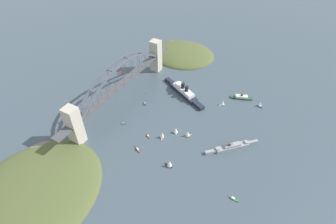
# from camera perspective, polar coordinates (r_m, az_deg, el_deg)

# --- Properties ---
(ground_plane) EXTENTS (1400.00, 1400.00, 0.00)m
(ground_plane) POSITION_cam_1_polar(r_m,az_deg,el_deg) (424.30, -9.40, 2.61)
(ground_plane) COLOR #3D4C56
(harbor_arch_bridge) EXTENTS (261.62, 16.55, 66.94)m
(harbor_arch_bridge) POSITION_cam_1_polar(r_m,az_deg,el_deg) (406.48, -9.86, 5.91)
(harbor_arch_bridge) COLOR #BCB29E
(harbor_arch_bridge) RESTS_ON ground
(headland_west_shore) EXTENTS (110.66, 124.82, 22.08)m
(headland_west_shore) POSITION_cam_1_polar(r_m,az_deg,el_deg) (538.70, 2.94, 12.21)
(headland_west_shore) COLOR #4C562D
(headland_west_shore) RESTS_ON ground
(headland_east_shore) EXTENTS (166.63, 139.32, 22.61)m
(headland_east_shore) POSITION_cam_1_polar(r_m,az_deg,el_deg) (342.58, -26.84, -15.01)
(headland_east_shore) COLOR #4C562D
(headland_east_shore) RESTS_ON ground
(ocean_liner) EXTENTS (50.01, 88.52, 19.50)m
(ocean_liner) POSITION_cam_1_polar(r_m,az_deg,el_deg) (426.99, 3.33, 4.37)
(ocean_liner) COLOR #1E2333
(ocean_liner) RESTS_ON ground
(naval_cruiser) EXTENTS (54.48, 54.35, 17.02)m
(naval_cruiser) POSITION_cam_1_polar(r_m,az_deg,el_deg) (353.61, 13.35, -7.17)
(naval_cruiser) COLOR gray
(naval_cruiser) RESTS_ON ground
(harbor_ferry_steamer) EXTENTS (17.06, 33.52, 7.79)m
(harbor_ferry_steamer) POSITION_cam_1_polar(r_m,az_deg,el_deg) (435.20, 15.38, 3.06)
(harbor_ferry_steamer) COLOR #23512D
(harbor_ferry_steamer) RESTS_ON ground
(seaplane_taxiing_near_bridge) EXTENTS (8.18, 9.62, 4.98)m
(seaplane_taxiing_near_bridge) POSITION_cam_1_polar(r_m,az_deg,el_deg) (464.71, -8.85, 6.84)
(seaplane_taxiing_near_bridge) COLOR #B7B7B2
(seaplane_taxiing_near_bridge) RESTS_ON ground
(seaplane_second_in_formation) EXTENTS (10.40, 7.41, 4.95)m
(seaplane_second_in_formation) POSITION_cam_1_polar(r_m,az_deg,el_deg) (485.13, -9.87, 8.31)
(seaplane_second_in_formation) COLOR #B7B7B2
(seaplane_second_in_formation) RESTS_ON ground
(small_boat_0) EXTENTS (8.11, 7.61, 9.05)m
(small_boat_0) POSITION_cam_1_polar(r_m,az_deg,el_deg) (414.38, 11.55, 1.93)
(small_boat_0) COLOR silver
(small_boat_0) RESTS_ON ground
(small_boat_1) EXTENTS (8.44, 7.47, 10.52)m
(small_boat_1) POSITION_cam_1_polar(r_m,az_deg,el_deg) (358.23, 4.20, -4.60)
(small_boat_1) COLOR gold
(small_boat_1) RESTS_ON ground
(small_boat_2) EXTENTS (9.60, 6.76, 11.23)m
(small_boat_2) POSITION_cam_1_polar(r_m,az_deg,el_deg) (355.16, -1.25, -4.90)
(small_boat_2) COLOR gold
(small_boat_2) RESTS_ON ground
(small_boat_3) EXTENTS (4.43, 6.64, 2.19)m
(small_boat_3) POSITION_cam_1_polar(r_m,az_deg,el_deg) (382.08, -9.44, -2.43)
(small_boat_3) COLOR #2D6B3D
(small_boat_3) RESTS_ON ground
(small_boat_4) EXTENTS (3.81, 12.30, 1.80)m
(small_boat_4) POSITION_cam_1_polar(r_m,az_deg,el_deg) (311.80, 13.76, -17.44)
(small_boat_4) COLOR #2D6B3D
(small_boat_4) RESTS_ON ground
(small_boat_5) EXTENTS (5.72, 8.57, 2.13)m
(small_boat_5) POSITION_cam_1_polar(r_m,az_deg,el_deg) (360.65, -4.24, -5.15)
(small_boat_5) COLOR brown
(small_boat_5) RESTS_ON ground
(small_boat_6) EXTENTS (6.72, 10.79, 11.20)m
(small_boat_6) POSITION_cam_1_polar(r_m,az_deg,el_deg) (324.46, 0.31, -10.89)
(small_boat_6) COLOR black
(small_boat_6) RESTS_ON ground
(small_boat_7) EXTENTS (6.21, 6.94, 2.35)m
(small_boat_7) POSITION_cam_1_polar(r_m,az_deg,el_deg) (411.13, -4.94, 1.77)
(small_boat_7) COLOR #234C8C
(small_boat_7) RESTS_ON ground
(small_boat_8) EXTENTS (7.73, 11.40, 2.49)m
(small_boat_8) POSITION_cam_1_polar(r_m,az_deg,el_deg) (346.44, -6.49, -7.85)
(small_boat_8) COLOR brown
(small_boat_8) RESTS_ON ground
(small_boat_9) EXTENTS (9.95, 8.44, 9.51)m
(small_boat_9) POSITION_cam_1_polar(r_m,az_deg,el_deg) (362.31, 1.67, -3.92)
(small_boat_9) COLOR silver
(small_boat_9) RESTS_ON ground
(small_boat_10) EXTENTS (7.10, 8.58, 9.52)m
(small_boat_10) POSITION_cam_1_polar(r_m,az_deg,el_deg) (426.60, 18.99, 1.62)
(small_boat_10) COLOR #234C8C
(small_boat_10) RESTS_ON ground
(channel_marker_buoy) EXTENTS (2.20, 2.20, 2.75)m
(channel_marker_buoy) POSITION_cam_1_polar(r_m,az_deg,el_deg) (432.14, -4.72, 4.09)
(channel_marker_buoy) COLOR red
(channel_marker_buoy) RESTS_ON ground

